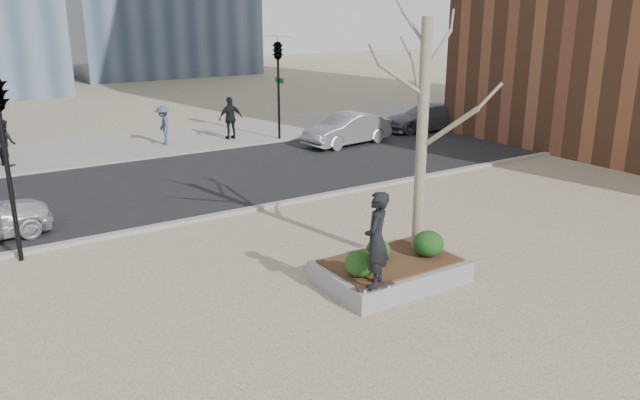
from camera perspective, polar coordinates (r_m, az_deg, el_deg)
ground at (r=13.11m, az=2.96°, el=-8.39°), size 120.00×120.00×0.00m
street at (r=21.51m, az=-12.83°, el=1.53°), size 60.00×8.00×0.02m
far_sidewalk at (r=28.02m, az=-17.90°, el=4.73°), size 60.00×6.00×0.02m
planter at (r=13.58m, az=6.42°, el=-6.50°), size 3.00×2.00×0.45m
planter_mulch at (r=13.48m, az=6.45°, el=-5.55°), size 2.70×1.70×0.04m
sycamore_tree at (r=13.46m, az=9.46°, el=8.99°), size 2.80×2.80×6.60m
shrub_left at (r=12.55m, az=3.72°, el=-5.82°), size 0.63×0.63×0.53m
shrub_middle at (r=13.38m, az=5.33°, el=-4.56°), size 0.53×0.53×0.45m
shrub_right at (r=13.71m, az=9.89°, el=-3.95°), size 0.66×0.66×0.56m
skateboard at (r=12.21m, az=5.05°, el=-7.92°), size 0.80×0.32×0.08m
skateboarder at (r=11.83m, az=5.17°, el=-3.62°), size 0.81×0.79×1.88m
car_silver at (r=26.80m, az=2.52°, el=6.48°), size 4.18×1.91×1.33m
car_third at (r=30.40m, az=9.72°, el=7.46°), size 4.56×2.53×1.25m
pedestrian_a at (r=25.89m, az=-26.87°, el=4.72°), size 0.92×1.02×1.73m
pedestrian_b at (r=27.53m, az=-14.12°, el=6.62°), size 0.80×1.16×1.65m
pedestrian_c at (r=28.20m, az=-8.18°, el=7.43°), size 1.10×0.46×1.87m
traffic_light_near at (r=15.59m, az=-26.68°, el=2.72°), size 0.60×2.48×4.50m
traffic_light_far at (r=27.86m, az=-3.81°, el=10.13°), size 0.60×2.48×4.50m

